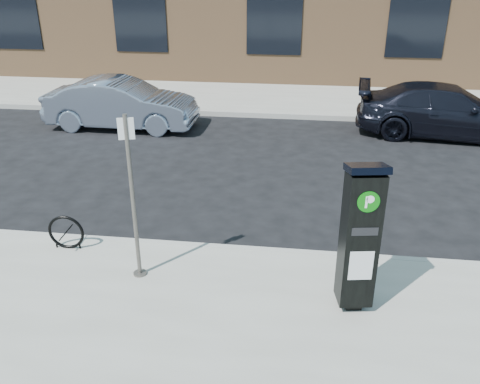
% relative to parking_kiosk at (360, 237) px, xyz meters
% --- Properties ---
extents(ground, '(120.00, 120.00, 0.00)m').
position_rel_parking_kiosk_xyz_m(ground, '(-2.03, 1.36, -1.24)').
color(ground, black).
rests_on(ground, ground).
extents(sidewalk_far, '(60.00, 12.00, 0.15)m').
position_rel_parking_kiosk_xyz_m(sidewalk_far, '(-2.03, 15.36, -1.17)').
color(sidewalk_far, gray).
rests_on(sidewalk_far, ground).
extents(curb_near, '(60.00, 0.12, 0.16)m').
position_rel_parking_kiosk_xyz_m(curb_near, '(-2.03, 1.34, -1.17)').
color(curb_near, '#9E9B93').
rests_on(curb_near, ground).
extents(curb_far, '(60.00, 0.12, 0.16)m').
position_rel_parking_kiosk_xyz_m(curb_far, '(-2.03, 9.38, -1.17)').
color(curb_far, '#9E9B93').
rests_on(curb_far, ground).
extents(parking_kiosk, '(0.55, 0.51, 2.13)m').
position_rel_parking_kiosk_xyz_m(parking_kiosk, '(0.00, 0.00, 0.00)').
color(parking_kiosk, black).
rests_on(parking_kiosk, sidewalk_near).
extents(sign_pole, '(0.22, 0.20, 2.50)m').
position_rel_parking_kiosk_xyz_m(sign_pole, '(-3.13, 0.37, 0.15)').
color(sign_pole, '#5D5752').
rests_on(sign_pole, sidewalk_near).
extents(bike_rack, '(0.60, 0.07, 0.60)m').
position_rel_parking_kiosk_xyz_m(bike_rack, '(-4.54, 0.96, -0.80)').
color(bike_rack, black).
rests_on(bike_rack, sidewalk_near).
extents(car_silver, '(4.30, 1.55, 1.41)m').
position_rel_parking_kiosk_xyz_m(car_silver, '(-6.00, 7.87, -0.54)').
color(car_silver, gray).
rests_on(car_silver, ground).
extents(car_dark, '(4.99, 2.43, 1.40)m').
position_rel_parking_kiosk_xyz_m(car_dark, '(3.08, 8.31, -0.54)').
color(car_dark, black).
rests_on(car_dark, ground).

